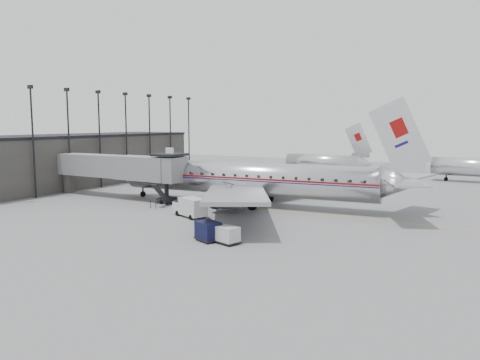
% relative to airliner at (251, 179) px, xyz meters
% --- Properties ---
extents(ground, '(160.00, 160.00, 0.00)m').
position_rel_airliner_xyz_m(ground, '(-0.90, -7.47, -3.30)').
color(ground, slate).
rests_on(ground, ground).
extents(terminal, '(12.00, 46.00, 8.00)m').
position_rel_airliner_xyz_m(terminal, '(-34.90, 2.53, 0.70)').
color(terminal, '#383533').
rests_on(terminal, ground).
extents(apron_line, '(60.00, 0.15, 0.01)m').
position_rel_airliner_xyz_m(apron_line, '(2.10, -1.47, -3.30)').
color(apron_line, gold).
rests_on(apron_line, ground).
extents(jet_bridge, '(21.00, 6.20, 7.10)m').
position_rel_airliner_xyz_m(jet_bridge, '(-17.57, -3.80, 0.88)').
color(jet_bridge, slate).
rests_on(jet_bridge, ground).
extents(floodlight_masts, '(0.90, 42.25, 15.25)m').
position_rel_airliner_xyz_m(floodlight_masts, '(-28.40, 5.53, 5.06)').
color(floodlight_masts, black).
rests_on(floodlight_masts, ground).
extents(distant_aircraft_near, '(16.39, 3.20, 10.26)m').
position_rel_airliner_xyz_m(distant_aircraft_near, '(-2.70, 34.53, -0.57)').
color(distant_aircraft_near, silver).
rests_on(distant_aircraft_near, ground).
extents(distant_aircraft_mid, '(16.39, 3.20, 10.26)m').
position_rel_airliner_xyz_m(distant_aircraft_mid, '(23.30, 38.53, -0.57)').
color(distant_aircraft_mid, silver).
rests_on(distant_aircraft_mid, ground).
extents(airliner, '(41.50, 38.30, 13.13)m').
position_rel_airliner_xyz_m(airliner, '(0.00, 0.00, 0.00)').
color(airliner, silver).
rests_on(airliner, ground).
extents(service_van, '(4.84, 3.33, 2.13)m').
position_rel_airliner_xyz_m(service_van, '(-2.44, -9.64, -2.18)').
color(service_van, silver).
rests_on(service_van, ground).
extents(baggage_cart_navy, '(2.67, 2.40, 1.72)m').
position_rel_airliner_xyz_m(baggage_cart_navy, '(5.10, -17.47, -2.39)').
color(baggage_cart_navy, black).
rests_on(baggage_cart_navy, ground).
extents(baggage_cart_white, '(2.23, 1.93, 1.49)m').
position_rel_airliner_xyz_m(baggage_cart_white, '(7.10, -17.47, -2.51)').
color(baggage_cart_white, '#BCBCBE').
rests_on(baggage_cart_white, ground).
extents(ramp_worker, '(0.74, 0.67, 1.70)m').
position_rel_airliner_xyz_m(ramp_worker, '(-3.95, -4.47, -2.45)').
color(ramp_worker, '#CDDB19').
rests_on(ramp_worker, ground).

